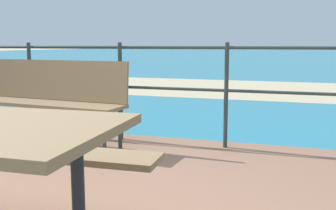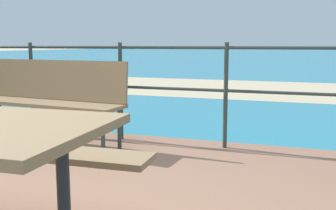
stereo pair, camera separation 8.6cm
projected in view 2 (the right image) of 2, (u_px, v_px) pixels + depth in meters
sea_water at (290, 55)px, 39.52m from camera, size 90.00×90.00×0.01m
beach_strip at (247, 89)px, 9.99m from camera, size 54.05×4.91×0.01m
park_bench at (50, 93)px, 4.22m from camera, size 1.82×0.58×0.90m
railing_fence at (171, 81)px, 4.20m from camera, size 5.94×0.04×1.08m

